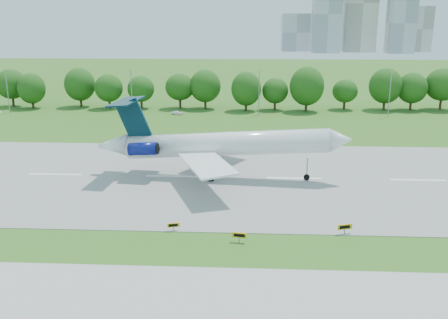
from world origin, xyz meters
TOP-DOWN VIEW (x-y plane):
  - ground at (0.00, 0.00)m, footprint 600.00×600.00m
  - runway at (0.00, 25.00)m, footprint 400.00×45.00m
  - tree_line at (0.00, 92.00)m, footprint 288.40×8.40m
  - light_poles at (-2.50, 82.00)m, footprint 175.90×0.25m
  - skyline at (100.16, 390.61)m, footprint 127.00×52.00m
  - airliner at (6.76, 25.16)m, footprint 41.99×30.43m
  - taxi_sign_left at (3.41, 2.83)m, footprint 1.48×0.53m
  - taxi_sign_centre at (24.25, 2.97)m, footprint 1.79×0.71m
  - taxi_sign_right at (11.54, -0.01)m, footprint 1.73×0.46m
  - service_vehicle_b at (-7.60, 82.40)m, footprint 3.39×1.90m

SIDE VIEW (x-z plane):
  - ground at x=0.00m, z-range 0.00..0.00m
  - runway at x=0.00m, z-range 0.00..0.08m
  - service_vehicle_b at x=-7.60m, z-range 0.00..1.09m
  - taxi_sign_left at x=3.41m, z-range 0.25..1.29m
  - taxi_sign_right at x=11.54m, z-range 0.29..1.49m
  - taxi_sign_centre at x=24.25m, z-range 0.30..1.57m
  - airliner at x=6.76m, z-range -0.74..12.25m
  - tree_line at x=0.00m, z-range 0.99..11.39m
  - light_poles at x=-2.50m, z-range 0.24..12.43m
  - skyline at x=100.16m, z-range -9.54..70.46m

